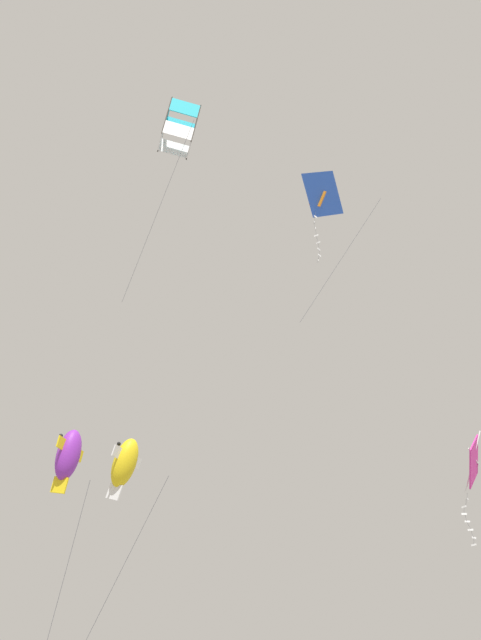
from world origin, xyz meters
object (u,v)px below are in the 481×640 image
object	(u,v)px
kite_fish_far_centre	(125,463)
kite_delta_highest	(322,195)
kite_diamond_near_left	(474,462)
kite_box_upper_right	(179,129)
kite_fish_near_right	(68,456)

from	to	relation	value
kite_fish_far_centre	kite_delta_highest	size ratio (longest dim) A/B	1.31
kite_diamond_near_left	kite_delta_highest	distance (m)	11.57
kite_fish_far_centre	kite_box_upper_right	size ratio (longest dim) A/B	0.98
kite_fish_near_right	kite_fish_far_centre	bearing A→B (deg)	-0.83
kite_box_upper_right	kite_diamond_near_left	world-z (taller)	kite_box_upper_right
kite_fish_far_centre	kite_diamond_near_left	world-z (taller)	kite_diamond_near_left
kite_fish_far_centre	kite_diamond_near_left	size ratio (longest dim) A/B	2.47
kite_diamond_near_left	kite_delta_highest	world-z (taller)	kite_delta_highest
kite_fish_near_right	kite_box_upper_right	world-z (taller)	kite_box_upper_right
kite_box_upper_right	kite_diamond_near_left	distance (m)	18.19
kite_fish_near_right	kite_box_upper_right	distance (m)	18.94
kite_fish_far_centre	kite_fish_near_right	bearing A→B (deg)	-172.86
kite_fish_near_right	kite_box_upper_right	size ratio (longest dim) A/B	1.10
kite_diamond_near_left	kite_fish_near_right	bearing A→B (deg)	119.12
kite_fish_far_centre	kite_box_upper_right	bearing A→B (deg)	20.55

